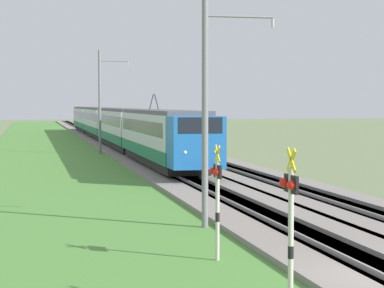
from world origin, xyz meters
name	(u,v)px	position (x,y,z in m)	size (l,w,h in m)	color
ballast_main	(127,152)	(50.00, 0.00, 0.15)	(240.00, 4.40, 0.30)	gray
ballast_adjacent	(172,151)	(50.00, -4.08, 0.15)	(240.00, 4.40, 0.30)	gray
track_main	(127,151)	(50.00, 0.00, 0.16)	(240.00, 1.57, 0.45)	#4C4238
track_adjacent	(172,151)	(50.00, -4.08, 0.16)	(240.00, 1.57, 0.45)	#4C4238
grass_verge	(46,154)	(50.00, 7.11, 0.06)	(240.00, 9.86, 0.12)	#4C8438
passenger_train	(110,123)	(64.33, 0.00, 2.37)	(86.23, 2.89, 5.06)	blue
crossing_signal_near	(290,216)	(-1.97, 3.44, 2.12)	(0.70, 0.23, 3.48)	beige
crossing_signal_aux	(217,192)	(3.51, 3.55, 1.98)	(0.70, 0.23, 3.25)	beige
catenary_mast_near	(207,107)	(8.87, 2.56, 4.26)	(0.22, 2.56, 8.23)	slate
catenary_mast_mid	(100,101)	(47.85, 2.56, 4.60)	(0.22, 2.56, 8.92)	slate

